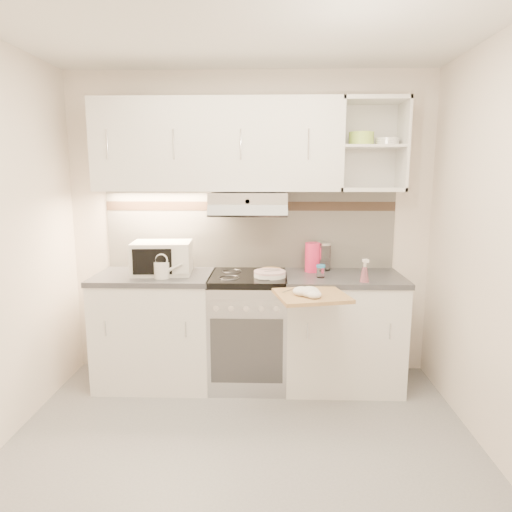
{
  "coord_description": "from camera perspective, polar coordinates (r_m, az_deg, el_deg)",
  "views": [
    {
      "loc": [
        0.16,
        -2.41,
        1.68
      ],
      "look_at": [
        0.07,
        0.95,
        1.08
      ],
      "focal_mm": 32.0,
      "sensor_mm": 36.0,
      "label": 1
    }
  ],
  "objects": [
    {
      "name": "worktop_right",
      "position": [
        3.64,
        10.9,
        -2.68
      ],
      "size": [
        0.92,
        0.62,
        0.04
      ],
      "primitive_type": "cube",
      "color": "#47474C",
      "rests_on": "base_cabinet_right"
    },
    {
      "name": "watering_can",
      "position": [
        3.53,
        -11.59,
        -1.66
      ],
      "size": [
        0.22,
        0.11,
        0.19
      ],
      "rotation": [
        0.0,
        0.0,
        -0.02
      ],
      "color": "silver",
      "rests_on": "worktop_left"
    },
    {
      "name": "cutting_board",
      "position": [
        3.11,
        6.97,
        -4.95
      ],
      "size": [
        0.54,
        0.5,
        0.03
      ],
      "primitive_type": "cube",
      "rotation": [
        0.0,
        0.0,
        0.22
      ],
      "color": "tan",
      "rests_on": "base_cabinet_right"
    },
    {
      "name": "electric_range",
      "position": [
        3.72,
        -0.95,
        -9.12
      ],
      "size": [
        0.6,
        0.6,
        0.9
      ],
      "color": "#B7B7BC",
      "rests_on": "ground"
    },
    {
      "name": "glass_jar",
      "position": [
        3.79,
        8.45,
        -0.02
      ],
      "size": [
        0.12,
        0.12,
        0.23
      ],
      "rotation": [
        0.0,
        0.0,
        -0.27
      ],
      "color": "silver",
      "rests_on": "worktop_right"
    },
    {
      "name": "room_shell",
      "position": [
        2.78,
        -1.68,
        9.09
      ],
      "size": [
        3.04,
        2.84,
        2.52
      ],
      "color": "white",
      "rests_on": "ground"
    },
    {
      "name": "spray_bottle",
      "position": [
        3.43,
        13.42,
        -2.0
      ],
      "size": [
        0.07,
        0.07,
        0.18
      ],
      "rotation": [
        0.0,
        0.0,
        0.22
      ],
      "color": "pink",
      "rests_on": "worktop_right"
    },
    {
      "name": "base_cabinet_right",
      "position": [
        3.77,
        10.67,
        -9.37
      ],
      "size": [
        0.9,
        0.6,
        0.86
      ],
      "primitive_type": "cube",
      "color": "white",
      "rests_on": "ground"
    },
    {
      "name": "pink_pitcher",
      "position": [
        3.71,
        7.08,
        -0.14
      ],
      "size": [
        0.13,
        0.12,
        0.24
      ],
      "rotation": [
        0.0,
        0.0,
        0.06
      ],
      "color": "#E92456",
      "rests_on": "worktop_right"
    },
    {
      "name": "dish_towel",
      "position": [
        3.05,
        6.85,
        -4.35
      ],
      "size": [
        0.27,
        0.24,
        0.06
      ],
      "primitive_type": null,
      "rotation": [
        0.0,
        0.0,
        -0.16
      ],
      "color": "white",
      "rests_on": "cutting_board"
    },
    {
      "name": "base_cabinet_left",
      "position": [
        3.83,
        -12.37,
        -9.09
      ],
      "size": [
        0.9,
        0.6,
        0.86
      ],
      "primitive_type": "cube",
      "color": "white",
      "rests_on": "ground"
    },
    {
      "name": "plate_stack",
      "position": [
        3.52,
        1.74,
        -2.23
      ],
      "size": [
        0.25,
        0.25,
        0.05
      ],
      "rotation": [
        0.0,
        0.0,
        0.06
      ],
      "color": "white",
      "rests_on": "electric_range"
    },
    {
      "name": "microwave",
      "position": [
        3.69,
        -11.66,
        -0.22
      ],
      "size": [
        0.48,
        0.37,
        0.26
      ],
      "rotation": [
        0.0,
        0.0,
        0.08
      ],
      "color": "silver",
      "rests_on": "worktop_left"
    },
    {
      "name": "bread_loaf",
      "position": [
        3.64,
        1.9,
        -1.89
      ],
      "size": [
        0.16,
        0.16,
        0.04
      ],
      "primitive_type": "cylinder",
      "color": "#9D6145",
      "rests_on": "electric_range"
    },
    {
      "name": "worktop_left",
      "position": [
        3.71,
        -12.63,
        -2.52
      ],
      "size": [
        0.92,
        0.62,
        0.04
      ],
      "primitive_type": "cube",
      "color": "#47474C",
      "rests_on": "base_cabinet_left"
    },
    {
      "name": "ground",
      "position": [
        2.94,
        -2.01,
        -24.67
      ],
      "size": [
        3.0,
        3.0,
        0.0
      ],
      "primitive_type": "plane",
      "color": "gray",
      "rests_on": "ground"
    },
    {
      "name": "spice_jar",
      "position": [
        3.52,
        8.09,
        -1.86
      ],
      "size": [
        0.07,
        0.07,
        0.1
      ],
      "rotation": [
        0.0,
        0.0,
        0.09
      ],
      "color": "white",
      "rests_on": "worktop_right"
    }
  ]
}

